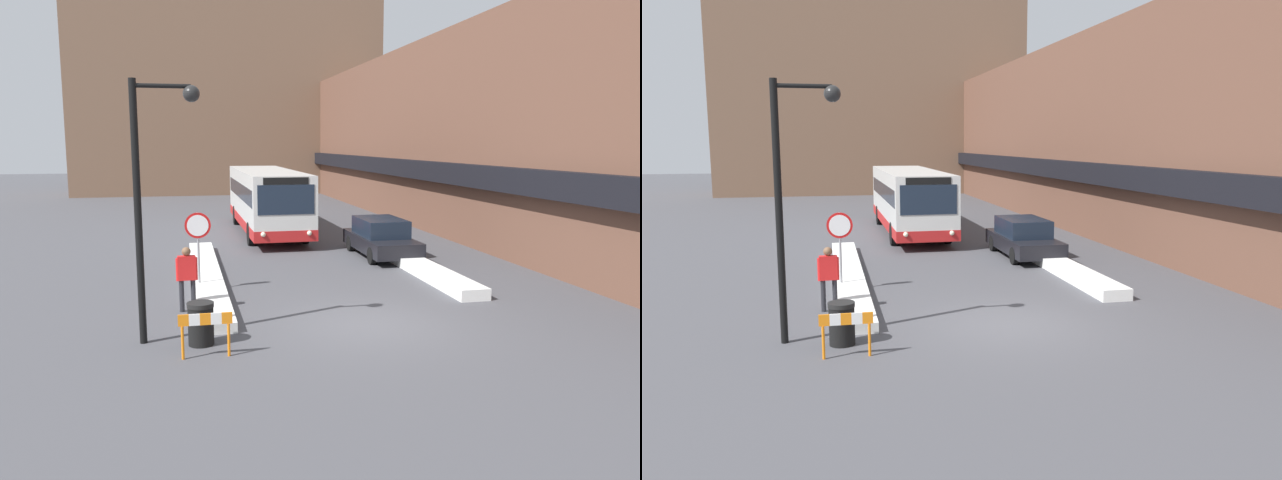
# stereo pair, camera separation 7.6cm
# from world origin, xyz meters

# --- Properties ---
(ground_plane) EXTENTS (160.00, 160.00, 0.00)m
(ground_plane) POSITION_xyz_m (0.00, 0.00, 0.00)
(ground_plane) COLOR #47474C
(building_row_right) EXTENTS (5.50, 60.00, 9.44)m
(building_row_right) POSITION_xyz_m (9.97, 24.00, 4.70)
(building_row_right) COLOR brown
(building_row_right) RESTS_ON ground_plane
(building_backdrop_far) EXTENTS (26.00, 8.00, 18.23)m
(building_backdrop_far) POSITION_xyz_m (0.00, 42.46, 9.12)
(building_backdrop_far) COLOR brown
(building_backdrop_far) RESTS_ON ground_plane
(snow_bank_left) EXTENTS (0.90, 11.99, 0.27)m
(snow_bank_left) POSITION_xyz_m (-3.60, 5.93, 0.13)
(snow_bank_left) COLOR silver
(snow_bank_left) RESTS_ON ground_plane
(snow_bank_right) EXTENTS (0.90, 9.41, 0.35)m
(snow_bank_right) POSITION_xyz_m (3.60, 6.10, 0.17)
(snow_bank_right) COLOR silver
(snow_bank_right) RESTS_ON ground_plane
(city_bus) EXTENTS (2.64, 11.59, 3.06)m
(city_bus) POSITION_xyz_m (-0.26, 15.96, 1.66)
(city_bus) COLOR silver
(city_bus) RESTS_ON ground_plane
(parked_car_front) EXTENTS (1.85, 4.71, 1.48)m
(parked_car_front) POSITION_xyz_m (3.20, 8.71, 0.74)
(parked_car_front) COLOR black
(parked_car_front) RESTS_ON ground_plane
(stop_sign) EXTENTS (0.76, 0.08, 2.36)m
(stop_sign) POSITION_xyz_m (-3.88, 4.36, 1.71)
(stop_sign) COLOR gray
(stop_sign) RESTS_ON ground_plane
(street_lamp) EXTENTS (1.46, 0.36, 5.71)m
(street_lamp) POSITION_xyz_m (-4.94, -0.29, 3.59)
(street_lamp) COLOR black
(street_lamp) RESTS_ON ground_plane
(pedestrian) EXTENTS (0.56, 0.24, 1.71)m
(pedestrian) POSITION_xyz_m (-4.25, 2.17, 1.03)
(pedestrian) COLOR #232328
(pedestrian) RESTS_ON ground_plane
(trash_bin) EXTENTS (0.59, 0.59, 0.95)m
(trash_bin) POSITION_xyz_m (-4.00, -0.69, 0.48)
(trash_bin) COLOR black
(trash_bin) RESTS_ON ground_plane
(construction_barricade) EXTENTS (1.10, 0.06, 0.94)m
(construction_barricade) POSITION_xyz_m (-3.93, -1.56, 0.67)
(construction_barricade) COLOR orange
(construction_barricade) RESTS_ON ground_plane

